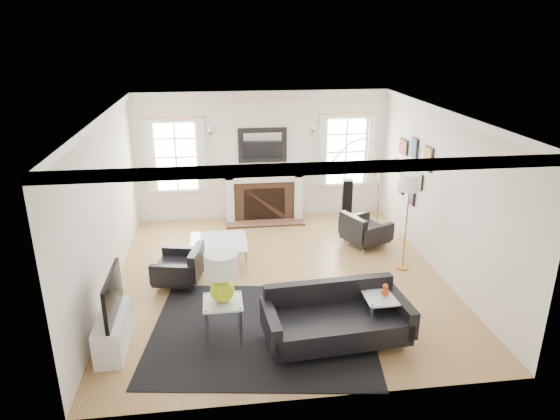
{
  "coord_description": "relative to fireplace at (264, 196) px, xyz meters",
  "views": [
    {
      "loc": [
        -0.99,
        -7.58,
        4.03
      ],
      "look_at": [
        0.04,
        0.3,
        1.12
      ],
      "focal_mm": 32.0,
      "sensor_mm": 36.0,
      "label": 1
    }
  ],
  "objects": [
    {
      "name": "area_rug",
      "position": [
        -0.46,
        -4.36,
        -0.54
      ],
      "size": [
        3.42,
        2.99,
        0.01
      ],
      "primitive_type": "cube",
      "rotation": [
        0.0,
        0.0,
        -0.14
      ],
      "color": "black",
      "rests_on": "floor"
    },
    {
      "name": "armchair_left",
      "position": [
        -1.65,
        -2.84,
        -0.24
      ],
      "size": [
        0.87,
        0.94,
        0.55
      ],
      "color": "black",
      "rests_on": "floor"
    },
    {
      "name": "floor",
      "position": [
        0.0,
        -2.79,
        -0.54
      ],
      "size": [
        6.0,
        6.0,
        0.0
      ],
      "primitive_type": "plane",
      "color": "olive",
      "rests_on": "ground"
    },
    {
      "name": "orange_vase",
      "position": [
        1.19,
        -4.65,
        0.15
      ],
      "size": [
        0.11,
        0.11,
        0.18
      ],
      "color": "#B63F17",
      "rests_on": "nesting_table"
    },
    {
      "name": "speaker_tower",
      "position": [
        1.74,
        -0.53,
        -0.04
      ],
      "size": [
        0.23,
        0.23,
        1.01
      ],
      "primitive_type": "cube",
      "rotation": [
        0.0,
        0.0,
        -0.17
      ],
      "color": "black",
      "rests_on": "floor"
    },
    {
      "name": "back_wall",
      "position": [
        0.0,
        0.21,
        0.86
      ],
      "size": [
        5.5,
        0.04,
        2.8
      ],
      "primitive_type": "cube",
      "color": "silver",
      "rests_on": "floor"
    },
    {
      "name": "left_wall",
      "position": [
        -2.75,
        -2.79,
        0.86
      ],
      "size": [
        0.04,
        6.0,
        2.8
      ],
      "primitive_type": "cube",
      "color": "silver",
      "rests_on": "floor"
    },
    {
      "name": "nesting_table",
      "position": [
        1.19,
        -4.65,
        -0.07
      ],
      "size": [
        0.54,
        0.45,
        0.6
      ],
      "color": "silver",
      "rests_on": "floor"
    },
    {
      "name": "tv_unit",
      "position": [
        -2.44,
        -4.49,
        -0.21
      ],
      "size": [
        0.35,
        1.0,
        1.09
      ],
      "color": "white",
      "rests_on": "floor"
    },
    {
      "name": "mantel_mirror",
      "position": [
        0.0,
        0.16,
        1.11
      ],
      "size": [
        1.05,
        0.07,
        0.75
      ],
      "color": "black",
      "rests_on": "back_wall"
    },
    {
      "name": "coffee_table",
      "position": [
        -1.03,
        -2.14,
        -0.13
      ],
      "size": [
        1.0,
        1.0,
        0.44
      ],
      "color": "silver",
      "rests_on": "floor"
    },
    {
      "name": "sofa",
      "position": [
        0.5,
        -4.72,
        -0.2
      ],
      "size": [
        2.0,
        1.04,
        0.63
      ],
      "color": "black",
      "rests_on": "floor"
    },
    {
      "name": "right_wall",
      "position": [
        2.75,
        -2.79,
        0.86
      ],
      "size": [
        0.04,
        6.0,
        2.8
      ],
      "primitive_type": "cube",
      "color": "silver",
      "rests_on": "floor"
    },
    {
      "name": "front_wall",
      "position": [
        0.0,
        -5.79,
        0.86
      ],
      "size": [
        5.5,
        0.04,
        2.8
      ],
      "primitive_type": "cube",
      "color": "silver",
      "rests_on": "floor"
    },
    {
      "name": "ceiling",
      "position": [
        0.0,
        -2.79,
        2.26
      ],
      "size": [
        5.5,
        6.0,
        0.02
      ],
      "primitive_type": "cube",
      "color": "white",
      "rests_on": "back_wall"
    },
    {
      "name": "window_right",
      "position": [
        1.85,
        0.16,
        0.92
      ],
      "size": [
        1.24,
        0.15,
        1.62
      ],
      "color": "white",
      "rests_on": "back_wall"
    },
    {
      "name": "crown_molding",
      "position": [
        0.0,
        -2.79,
        2.2
      ],
      "size": [
        5.5,
        6.0,
        0.12
      ],
      "primitive_type": "cube",
      "color": "white",
      "rests_on": "back_wall"
    },
    {
      "name": "armchair_right",
      "position": [
        1.78,
        -1.68,
        -0.23
      ],
      "size": [
        0.99,
        1.04,
        0.55
      ],
      "color": "black",
      "rests_on": "floor"
    },
    {
      "name": "fireplace",
      "position": [
        0.0,
        0.0,
        0.0
      ],
      "size": [
        1.7,
        0.69,
        1.11
      ],
      "color": "white",
      "rests_on": "floor"
    },
    {
      "name": "window_left",
      "position": [
        -1.85,
        0.16,
        0.92
      ],
      "size": [
        1.24,
        0.15,
        1.62
      ],
      "color": "white",
      "rests_on": "back_wall"
    },
    {
      "name": "stick_floor_lamp",
      "position": [
        2.2,
        -2.73,
        0.97
      ],
      "size": [
        0.35,
        0.35,
        1.75
      ],
      "color": "#B7823F",
      "rests_on": "floor"
    },
    {
      "name": "side_table_left",
      "position": [
        -1.0,
        -4.46,
        -0.07
      ],
      "size": [
        0.53,
        0.53,
        0.58
      ],
      "color": "silver",
      "rests_on": "floor"
    },
    {
      "name": "arc_floor_lamp",
      "position": [
        1.55,
        -1.79,
        0.67
      ],
      "size": [
        1.58,
        1.46,
        2.24
      ],
      "color": "silver",
      "rests_on": "floor"
    },
    {
      "name": "gallery_wall",
      "position": [
        2.72,
        -1.5,
        0.99
      ],
      "size": [
        0.04,
        1.73,
        1.29
      ],
      "color": "black",
      "rests_on": "right_wall"
    },
    {
      "name": "gourd_lamp",
      "position": [
        -1.0,
        -4.46,
        0.44
      ],
      "size": [
        0.44,
        0.44,
        0.71
      ],
      "color": "#C4DF1B",
      "rests_on": "side_table_left"
    }
  ]
}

